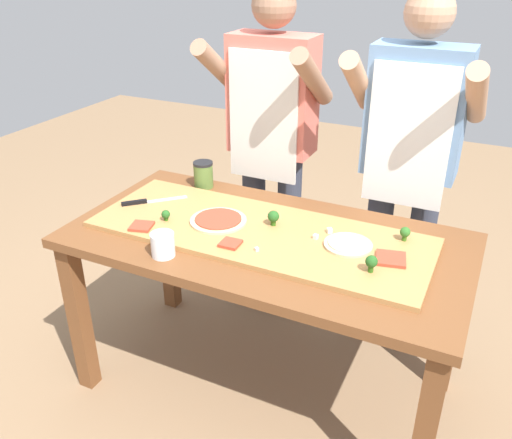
% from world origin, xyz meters
% --- Properties ---
extents(ground_plane, '(8.00, 8.00, 0.00)m').
position_xyz_m(ground_plane, '(0.00, 0.00, 0.00)').
color(ground_plane, '#896B4C').
extents(prep_table, '(1.58, 0.81, 0.77)m').
position_xyz_m(prep_table, '(0.00, 0.00, 0.67)').
color(prep_table, brown).
rests_on(prep_table, ground).
extents(cutting_board, '(1.35, 0.50, 0.02)m').
position_xyz_m(cutting_board, '(-0.03, -0.00, 0.78)').
color(cutting_board, '#B27F47').
rests_on(cutting_board, prep_table).
extents(chefs_knife, '(0.22, 0.22, 0.02)m').
position_xyz_m(chefs_knife, '(-0.59, 0.01, 0.80)').
color(chefs_knife, '#B7BABF').
rests_on(chefs_knife, cutting_board).
extents(pizza_whole_tomato_red, '(0.23, 0.23, 0.02)m').
position_xyz_m(pizza_whole_tomato_red, '(-0.22, -0.01, 0.80)').
color(pizza_whole_tomato_red, beige).
rests_on(pizza_whole_tomato_red, cutting_board).
extents(pizza_whole_cheese_artichoke, '(0.18, 0.18, 0.02)m').
position_xyz_m(pizza_whole_cheese_artichoke, '(0.32, 0.03, 0.80)').
color(pizza_whole_cheese_artichoke, beige).
rests_on(pizza_whole_cheese_artichoke, cutting_board).
extents(pizza_slice_near_right, '(0.13, 0.13, 0.01)m').
position_xyz_m(pizza_slice_near_right, '(0.49, -0.00, 0.80)').
color(pizza_slice_near_right, '#BC3D28').
rests_on(pizza_slice_near_right, cutting_board).
extents(pizza_slice_far_left, '(0.08, 0.08, 0.01)m').
position_xyz_m(pizza_slice_far_left, '(-0.08, -0.15, 0.80)').
color(pizza_slice_far_left, '#BC3D28').
rests_on(pizza_slice_far_left, cutting_board).
extents(pizza_slice_center, '(0.10, 0.10, 0.01)m').
position_xyz_m(pizza_slice_center, '(-0.47, -0.18, 0.80)').
color(pizza_slice_center, '#BC3D28').
rests_on(pizza_slice_center, cutting_board).
extents(broccoli_floret_center_left, '(0.04, 0.04, 0.06)m').
position_xyz_m(broccoli_floret_center_left, '(0.45, -0.11, 0.83)').
color(broccoli_floret_center_left, '#2C5915').
rests_on(broccoli_floret_center_left, cutting_board).
extents(broccoli_floret_back_right, '(0.04, 0.04, 0.05)m').
position_xyz_m(broccoli_floret_back_right, '(-0.41, -0.09, 0.82)').
color(broccoli_floret_back_right, '#2C5915').
rests_on(broccoli_floret_back_right, cutting_board).
extents(broccoli_floret_back_mid, '(0.04, 0.04, 0.06)m').
position_xyz_m(broccoli_floret_back_mid, '(0.50, 0.17, 0.83)').
color(broccoli_floret_back_mid, '#366618').
rests_on(broccoli_floret_back_mid, cutting_board).
extents(broccoli_floret_front_mid, '(0.05, 0.05, 0.06)m').
position_xyz_m(broccoli_floret_front_mid, '(0.00, 0.06, 0.83)').
color(broccoli_floret_front_mid, '#2C5915').
rests_on(broccoli_floret_front_mid, cutting_board).
extents(cheese_crumble_a, '(0.02, 0.02, 0.01)m').
position_xyz_m(cheese_crumble_a, '(0.03, -0.15, 0.80)').
color(cheese_crumble_a, white).
rests_on(cheese_crumble_a, cutting_board).
extents(cheese_crumble_b, '(0.02, 0.02, 0.02)m').
position_xyz_m(cheese_crumble_b, '(0.19, 0.03, 0.80)').
color(cheese_crumble_b, white).
rests_on(cheese_crumble_b, cutting_board).
extents(cheese_crumble_c, '(0.03, 0.03, 0.02)m').
position_xyz_m(cheese_crumble_c, '(0.23, 0.10, 0.80)').
color(cheese_crumble_c, white).
rests_on(cheese_crumble_c, cutting_board).
extents(flour_cup, '(0.09, 0.09, 0.09)m').
position_xyz_m(flour_cup, '(-0.28, -0.30, 0.81)').
color(flour_cup, white).
rests_on(flour_cup, prep_table).
extents(sauce_jar, '(0.09, 0.09, 0.13)m').
position_xyz_m(sauce_jar, '(-0.47, 0.31, 0.84)').
color(sauce_jar, '#517033').
rests_on(sauce_jar, prep_table).
extents(cook_left, '(0.54, 0.39, 1.67)m').
position_xyz_m(cook_left, '(-0.25, 0.59, 1.00)').
color(cook_left, '#333847').
rests_on(cook_left, ground).
extents(cook_right, '(0.54, 0.39, 1.67)m').
position_xyz_m(cook_right, '(0.41, 0.59, 1.00)').
color(cook_right, '#333847').
rests_on(cook_right, ground).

